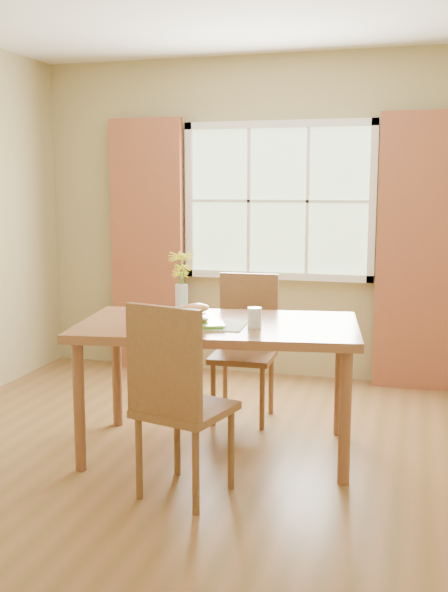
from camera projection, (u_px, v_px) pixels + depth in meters
name	position (u px, v px, depth m)	size (l,w,h in m)	color
room	(215.00, 234.00, 4.04)	(4.24, 3.84, 2.74)	brown
window	(278.00, 201.00, 5.80)	(1.62, 0.06, 1.32)	#B3D39F
curtain_left	(147.00, 246.00, 6.08)	(0.65, 0.08, 2.20)	maroon
curtain_right	(418.00, 253.00, 5.47)	(0.65, 0.08, 2.20)	maroon
dining_table	(218.00, 336.00, 4.18)	(1.79, 1.17, 0.81)	brown
chair_near	(175.00, 394.00, 3.54)	(0.53, 0.53, 1.05)	brown
chair_far	(246.00, 339.00, 4.88)	(0.43, 0.43, 1.01)	brown
placemat	(207.00, 325.00, 4.09)	(0.45, 0.33, 0.01)	beige
plate	(203.00, 325.00, 4.04)	(0.24, 0.24, 0.01)	#68B92E
croissant_sandwich	(196.00, 314.00, 4.04)	(0.20, 0.18, 0.12)	#EF9551
water_glass	(255.00, 318.00, 4.00)	(0.08, 0.08, 0.12)	silver
flower_vase	(181.00, 277.00, 4.35)	(0.17, 0.17, 0.41)	silver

